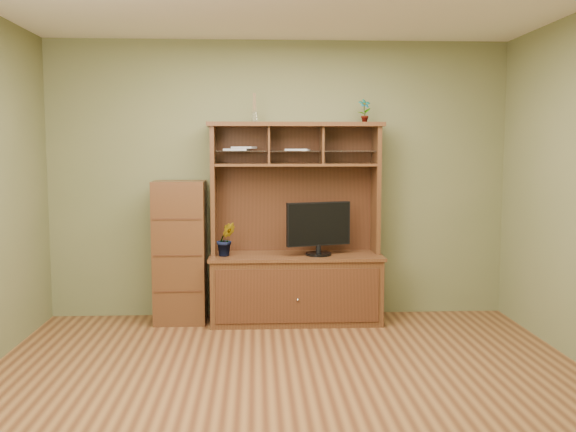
{
  "coord_description": "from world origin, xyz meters",
  "views": [
    {
      "loc": [
        -0.23,
        -4.32,
        1.64
      ],
      "look_at": [
        0.05,
        1.2,
        1.07
      ],
      "focal_mm": 40.0,
      "sensor_mm": 36.0,
      "label": 1
    }
  ],
  "objects": [
    {
      "name": "top_plant",
      "position": [
        0.81,
        1.8,
        2.01
      ],
      "size": [
        0.13,
        0.1,
        0.23
      ],
      "primitive_type": "imported",
      "rotation": [
        0.0,
        0.0,
        0.19
      ],
      "color": "#276523",
      "rests_on": "media_hutch"
    },
    {
      "name": "monitor",
      "position": [
        0.36,
        1.65,
        0.92
      ],
      "size": [
        0.62,
        0.25,
        0.5
      ],
      "rotation": [
        0.0,
        0.0,
        0.31
      ],
      "color": "black",
      "rests_on": "media_hutch"
    },
    {
      "name": "media_hutch",
      "position": [
        0.15,
        1.73,
        0.52
      ],
      "size": [
        1.66,
        0.61,
        1.9
      ],
      "color": "#432113",
      "rests_on": "room"
    },
    {
      "name": "orchid_plant",
      "position": [
        -0.51,
        1.65,
        0.81
      ],
      "size": [
        0.2,
        0.17,
        0.32
      ],
      "primitive_type": "imported",
      "rotation": [
        0.0,
        0.0,
        0.2
      ],
      "color": "#24531C",
      "rests_on": "media_hutch"
    },
    {
      "name": "magazines",
      "position": [
        -0.2,
        1.81,
        1.65
      ],
      "size": [
        0.83,
        0.22,
        0.04
      ],
      "color": "#B5B4BA",
      "rests_on": "media_hutch"
    },
    {
      "name": "side_cabinet",
      "position": [
        -0.95,
        1.76,
        0.68
      ],
      "size": [
        0.48,
        0.44,
        1.35
      ],
      "color": "#432113",
      "rests_on": "room"
    },
    {
      "name": "reed_diffuser",
      "position": [
        -0.24,
        1.8,
        2.01
      ],
      "size": [
        0.06,
        0.06,
        0.28
      ],
      "color": "silver",
      "rests_on": "media_hutch"
    },
    {
      "name": "room",
      "position": [
        0.0,
        0.0,
        1.35
      ],
      "size": [
        4.54,
        4.04,
        2.74
      ],
      "color": "#502B17",
      "rests_on": "ground"
    }
  ]
}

